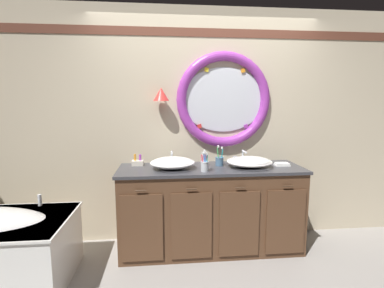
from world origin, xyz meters
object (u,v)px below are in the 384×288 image
Objects in this scene: sink_basin_right at (249,162)px; folded_hand_towel at (282,164)px; sink_basin_left at (173,163)px; toiletry_basket at (138,162)px; toothbrush_holder_left at (205,165)px; soap_dispenser at (204,160)px; toothbrush_holder_right at (219,161)px.

sink_basin_right is 3.16× the size of folded_hand_towel.
sink_basin_left reaches higher than folded_hand_towel.
toiletry_basket reaches higher than sink_basin_right.
folded_hand_towel is (1.17, 0.02, -0.05)m from sink_basin_left.
sink_basin_left is at bearing 154.59° from toothbrush_holder_left.
sink_basin_left is 0.34m from toothbrush_holder_left.
sink_basin_left is 3.73× the size of toiletry_basket.
soap_dispenser is at bearing 17.78° from sink_basin_left.
toothbrush_holder_left is at bearing -96.62° from soap_dispenser.
soap_dispenser is (0.34, 0.11, -0.00)m from sink_basin_left.
toiletry_basket is (-0.68, 0.35, -0.03)m from toothbrush_holder_left.
sink_basin_left is 3.20× the size of soap_dispenser.
soap_dispenser is 1.17× the size of toiletry_basket.
toothbrush_holder_left reaches higher than sink_basin_right.
soap_dispenser is (-0.17, 0.01, 0.01)m from toothbrush_holder_right.
sink_basin_left is at bearing -179.18° from folded_hand_towel.
sink_basin_right is 3.31× the size of soap_dispenser.
sink_basin_left is at bearing -180.00° from sink_basin_right.
sink_basin_right is (0.81, 0.00, -0.01)m from sink_basin_left.
sink_basin_left is at bearing -169.12° from toothbrush_holder_right.
folded_hand_towel is 1.22× the size of toiletry_basket.
sink_basin_left is 2.07× the size of toothbrush_holder_right.
toothbrush_holder_left is at bearing -25.41° from sink_basin_left.
toothbrush_holder_right is at bearing 173.07° from folded_hand_towel.
toiletry_basket is (-1.54, 0.18, 0.02)m from folded_hand_towel.
toothbrush_holder_right reaches higher than folded_hand_towel.
toiletry_basket is at bearing 173.28° from folded_hand_towel.
toothbrush_holder_right is at bearing -6.57° from toiletry_basket.
toothbrush_holder_right is 1.54× the size of soap_dispenser.
soap_dispenser is at bearing 166.81° from sink_basin_right.
toiletry_basket is at bearing 170.42° from sink_basin_right.
folded_hand_towel is at bearing 0.82° from sink_basin_left.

